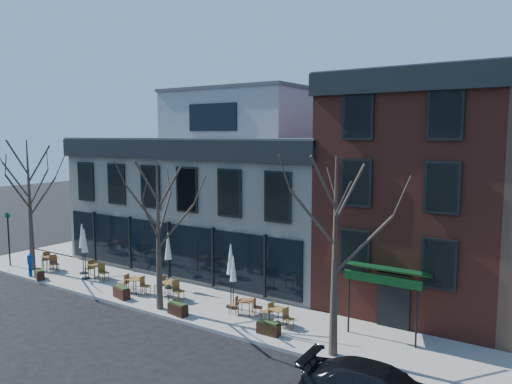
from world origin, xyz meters
The scene contains 25 objects.
ground centered at (0.00, 0.00, 0.00)m, with size 120.00×120.00×0.00m, color black.
sidewalk_front centered at (3.25, -2.15, 0.07)m, with size 33.50×4.70×0.15m, color gray.
sidewalk_side centered at (-11.25, 6.00, 0.07)m, with size 4.50×12.00×0.15m, color gray.
corner_building centered at (0.07, 5.07, 4.72)m, with size 18.39×10.39×11.10m.
red_brick_building centered at (13.00, 4.98, 5.64)m, with size 8.20×11.78×11.18m.
tree_corner centered at (-8.49, -3.20, 4.25)m, with size 3.93×3.98×7.92m.
tree_mid centered at (3.01, -3.90, 3.79)m, with size 3.50×3.55×7.04m.
tree_right centered at (12.01, -3.90, 4.02)m, with size 3.72×3.77×7.48m.
sign_pole centered at (-10.50, -3.50, 2.07)m, with size 0.50×0.10×3.40m.
call_box centered at (-7.15, -4.20, 0.89)m, with size 0.28×0.28×1.40m.
cafe_set_0 centered at (-7.49, -2.70, 0.68)m, with size 2.01×0.95×1.03m.
cafe_set_1 centered at (-3.52, -2.39, 0.68)m, with size 1.99×0.87×1.03m.
cafe_set_2 centered at (0.26, -2.96, 0.64)m, with size 1.86×0.85×0.95m.
cafe_set_3 centered at (2.30, -2.54, 0.69)m, with size 2.04×0.90×1.05m.
cafe_set_4 centered at (6.88, -2.32, 0.58)m, with size 1.64×0.88×0.84m.
cafe_set_5 centered at (8.74, -2.51, 0.60)m, with size 1.71×0.81×0.88m.
umbrella_0 centered at (-5.11, -2.08, 2.27)m, with size 0.48×0.48×3.00m.
umbrella_1 centered at (-4.09, -2.69, 2.22)m, with size 0.47×0.47×2.94m.
umbrella_2 centered at (1.11, -1.31, 2.28)m, with size 0.48×0.48×3.03m.
umbrella_3 centered at (5.90, -1.94, 1.95)m, with size 0.41×0.41×2.54m.
umbrella_4 centered at (5.71, -1.87, 2.34)m, with size 0.50×0.50×3.10m.
planter_0 centered at (-6.27, -4.20, 0.43)m, with size 1.08×0.76×0.56m.
planter_1 centered at (0.29, -3.88, 0.44)m, with size 1.13×0.65×0.59m.
planter_2 centered at (4.30, -4.06, 0.44)m, with size 1.08×0.56×0.58m.
planter_3 centered at (8.97, -3.64, 0.42)m, with size 0.99×0.41×0.55m.
Camera 1 is at (19.59, -20.41, 8.37)m, focal length 35.00 mm.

